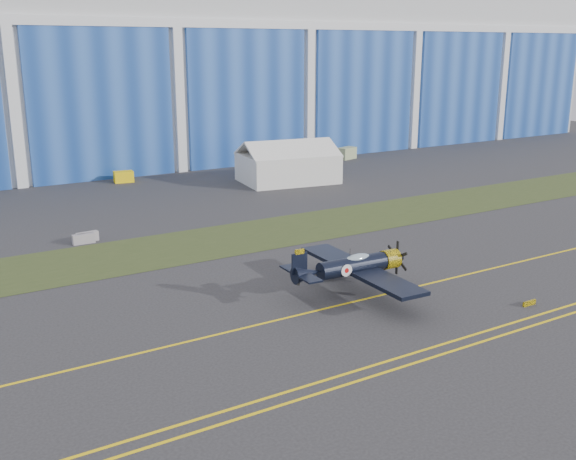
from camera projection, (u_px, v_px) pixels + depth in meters
ground at (168, 313)px, 45.74m from camera, size 260.00×260.00×0.00m
grass_median at (106, 259)px, 57.22m from camera, size 260.00×10.00×0.02m
taxiway_centreline at (199, 339)px, 41.63m from camera, size 200.00×0.20×0.02m
edge_line_near at (277, 406)px, 33.83m from camera, size 80.00×0.20×0.02m
edge_line_far at (267, 398)px, 34.65m from camera, size 80.00×0.20×0.02m
guard_board_right at (529, 303)px, 46.98m from camera, size 1.20×0.15×0.35m
warbird at (353, 266)px, 48.77m from camera, size 11.18×13.28×3.80m
tent at (288, 161)px, 89.30m from camera, size 13.39×10.66×5.66m
tug at (124, 177)px, 89.53m from camera, size 2.72×1.95×1.46m
gse_box at (347, 153)px, 107.98m from camera, size 3.44×2.47×1.86m
barrier_a at (84, 239)px, 61.68m from camera, size 2.01×0.63×0.90m
barrier_b at (87, 237)px, 62.32m from camera, size 2.05×0.78×0.90m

